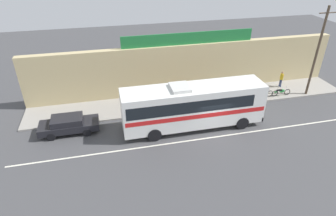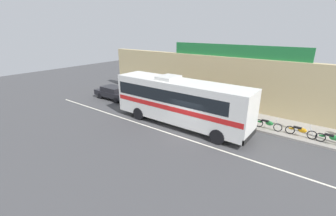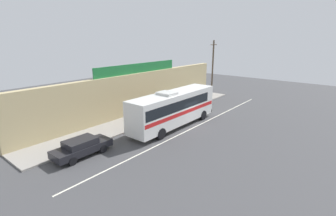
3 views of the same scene
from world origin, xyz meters
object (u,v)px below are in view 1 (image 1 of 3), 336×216
parked_car (69,124)px  motorcycle_green (263,93)px  intercity_bus (192,105)px  motorcycle_purple (281,92)px  pedestrian_far_left (281,78)px  utility_pole (317,52)px  pedestrian_far_right (229,89)px  motorcycle_blue (243,96)px

parked_car → motorcycle_green: parked_car is taller
intercity_bus → motorcycle_purple: intercity_bus is taller
motorcycle_green → pedestrian_far_left: (2.89, 1.73, 0.53)m
utility_pole → pedestrian_far_left: (-1.61, 2.01, -3.33)m
motorcycle_purple → pedestrian_far_left: 2.17m
intercity_bus → parked_car: intercity_bus is taller
parked_car → motorcycle_green: 17.70m
motorcycle_purple → pedestrian_far_right: bearing=174.3°
motorcycle_purple → motorcycle_green: same height
parked_car → motorcycle_purple: 19.51m
motorcycle_purple → pedestrian_far_right: 5.29m
motorcycle_purple → pedestrian_far_left: (1.06, 1.81, 0.53)m
motorcycle_purple → pedestrian_far_right: pedestrian_far_right is taller
intercity_bus → motorcycle_purple: 10.46m
motorcycle_blue → motorcycle_purple: bearing=-0.1°
motorcycle_blue → pedestrian_far_right: pedestrian_far_right is taller
pedestrian_far_right → motorcycle_blue: bearing=-22.1°
parked_car → pedestrian_far_left: bearing=9.3°
parked_car → utility_pole: bearing=3.4°
parked_car → motorcycle_blue: size_ratio=2.30×
motorcycle_green → pedestrian_far_left: pedestrian_far_left is taller
intercity_bus → motorcycle_purple: bearing=16.8°
motorcycle_purple → motorcycle_green: (-1.82, 0.08, 0.00)m
intercity_bus → pedestrian_far_right: (4.67, 3.52, -0.93)m
motorcycle_green → pedestrian_far_right: (-3.41, 0.45, 0.57)m
intercity_bus → parked_car: (-9.54, 1.46, -1.33)m
parked_car → motorcycle_purple: bearing=4.5°
motorcycle_blue → pedestrian_far_right: (-1.28, 0.52, 0.57)m
intercity_bus → pedestrian_far_right: intercity_bus is taller
motorcycle_purple → motorcycle_blue: same height
pedestrian_far_right → pedestrian_far_left: bearing=11.5°
motorcycle_purple → motorcycle_green: size_ratio=0.99×
parked_car → pedestrian_far_left: pedestrian_far_left is taller
intercity_bus → parked_car: 9.74m
motorcycle_purple → parked_car: bearing=-175.5°
parked_car → motorcycle_blue: (15.49, 1.54, -0.17)m
utility_pole → intercity_bus: bearing=-167.5°
intercity_bus → pedestrian_far_left: 12.02m
utility_pole → motorcycle_purple: utility_pole is taller
intercity_bus → pedestrian_far_left: size_ratio=6.79×
utility_pole → motorcycle_green: utility_pole is taller
intercity_bus → pedestrian_far_right: size_ratio=6.49×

